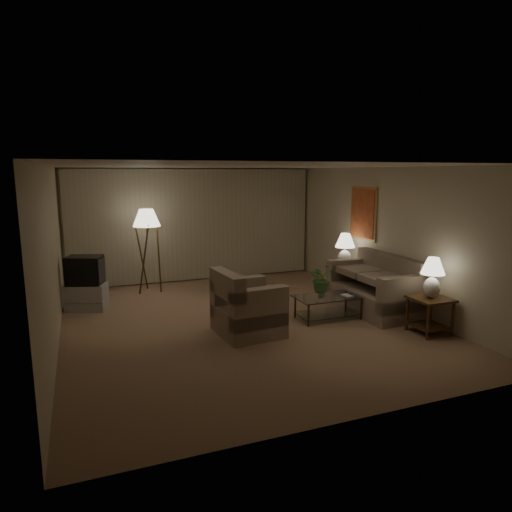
{
  "coord_description": "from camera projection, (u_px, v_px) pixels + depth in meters",
  "views": [
    {
      "loc": [
        -2.58,
        -7.28,
        2.61
      ],
      "look_at": [
        0.48,
        0.6,
        1.04
      ],
      "focal_mm": 32.0,
      "sensor_mm": 36.0,
      "label": 1
    }
  ],
  "objects": [
    {
      "name": "flowers",
      "position": [
        322.0,
        276.0,
        8.02
      ],
      "size": [
        0.49,
        0.44,
        0.51
      ],
      "primitive_type": "imported",
      "rotation": [
        0.0,
        0.0,
        0.09
      ],
      "color": "#407232",
      "rests_on": "vase"
    },
    {
      "name": "room_shell",
      "position": [
        218.0,
        215.0,
        9.14
      ],
      "size": [
        6.04,
        7.02,
        2.72
      ],
      "color": "beige",
      "rests_on": "ground"
    },
    {
      "name": "table_lamp_far",
      "position": [
        345.0,
        247.0,
        9.69
      ],
      "size": [
        0.42,
        0.42,
        0.73
      ],
      "color": "white",
      "rests_on": "side_table_far"
    },
    {
      "name": "side_table_far",
      "position": [
        344.0,
        276.0,
        9.8
      ],
      "size": [
        0.47,
        0.4,
        0.6
      ],
      "color": "#3D2610",
      "rests_on": "ground"
    },
    {
      "name": "book",
      "position": [
        343.0,
        296.0,
        8.14
      ],
      "size": [
        0.16,
        0.21,
        0.02
      ],
      "primitive_type": "imported",
      "rotation": [
        0.0,
        0.0,
        0.05
      ],
      "color": "olive",
      "rests_on": "coffee_table"
    },
    {
      "name": "coffee_table",
      "position": [
        328.0,
        304.0,
        8.17
      ],
      "size": [
        1.2,
        0.66,
        0.41
      ],
      "color": "silver",
      "rests_on": "ground"
    },
    {
      "name": "armchair",
      "position": [
        248.0,
        309.0,
        7.39
      ],
      "size": [
        1.17,
        1.13,
        0.84
      ],
      "rotation": [
        0.0,
        0.0,
        1.66
      ],
      "color": "gray",
      "rests_on": "ground"
    },
    {
      "name": "vase",
      "position": [
        321.0,
        293.0,
        8.08
      ],
      "size": [
        0.18,
        0.18,
        0.14
      ],
      "primitive_type": "imported",
      "rotation": [
        0.0,
        0.0,
        0.43
      ],
      "color": "silver",
      "rests_on": "coffee_table"
    },
    {
      "name": "side_table_near",
      "position": [
        430.0,
        308.0,
        7.42
      ],
      "size": [
        0.6,
        0.6,
        0.6
      ],
      "color": "#3D2610",
      "rests_on": "ground"
    },
    {
      "name": "sofa",
      "position": [
        373.0,
        289.0,
        8.6
      ],
      "size": [
        1.9,
        0.95,
        0.84
      ],
      "rotation": [
        0.0,
        0.0,
        -1.57
      ],
      "color": "gray",
      "rests_on": "ground"
    },
    {
      "name": "tv_cabinet",
      "position": [
        87.0,
        297.0,
        8.73
      ],
      "size": [
        1.02,
        0.91,
        0.5
      ],
      "primitive_type": "cube",
      "rotation": [
        0.0,
        0.0,
        -0.34
      ],
      "color": "#969799",
      "rests_on": "ground"
    },
    {
      "name": "ottoman",
      "position": [
        233.0,
        284.0,
        9.95
      ],
      "size": [
        0.72,
        0.72,
        0.37
      ],
      "primitive_type": "cylinder",
      "rotation": [
        0.0,
        0.0,
        0.35
      ],
      "color": "#B65C3D",
      "rests_on": "ground"
    },
    {
      "name": "floor_lamp",
      "position": [
        148.0,
        249.0,
        9.91
      ],
      "size": [
        0.59,
        0.59,
        1.82
      ],
      "color": "#3D2610",
      "rests_on": "ground"
    },
    {
      "name": "ground",
      "position": [
        243.0,
        321.0,
        8.07
      ],
      "size": [
        7.0,
        7.0,
        0.0
      ],
      "primitive_type": "plane",
      "color": "brown",
      "rests_on": "ground"
    },
    {
      "name": "table_lamp_near",
      "position": [
        433.0,
        274.0,
        7.31
      ],
      "size": [
        0.38,
        0.38,
        0.66
      ],
      "color": "white",
      "rests_on": "side_table_near"
    },
    {
      "name": "crt_tv",
      "position": [
        85.0,
        270.0,
        8.64
      ],
      "size": [
        0.91,
        0.85,
        0.54
      ],
      "primitive_type": "cube",
      "rotation": [
        0.0,
        0.0,
        -0.34
      ],
      "color": "black",
      "rests_on": "tv_cabinet"
    }
  ]
}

